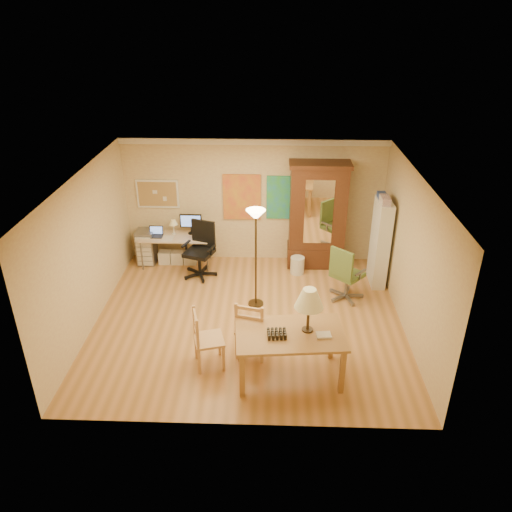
{
  "coord_description": "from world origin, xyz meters",
  "views": [
    {
      "loc": [
        0.41,
        -7.51,
        5.15
      ],
      "look_at": [
        0.13,
        0.3,
        1.16
      ],
      "focal_mm": 35.0,
      "sensor_mm": 36.0,
      "label": 1
    }
  ],
  "objects_px": {
    "office_chair_black": "(200,262)",
    "armoire": "(317,222)",
    "bookshelf": "(380,243)",
    "dining_table": "(297,323)",
    "office_chair_green": "(345,285)",
    "computer_desk": "(178,246)"
  },
  "relations": [
    {
      "from": "office_chair_green",
      "to": "bookshelf",
      "type": "distance_m",
      "value": 1.15
    },
    {
      "from": "office_chair_black",
      "to": "armoire",
      "type": "height_order",
      "value": "armoire"
    },
    {
      "from": "armoire",
      "to": "office_chair_green",
      "type": "bearing_deg",
      "value": -71.48
    },
    {
      "from": "bookshelf",
      "to": "office_chair_green",
      "type": "bearing_deg",
      "value": -136.54
    },
    {
      "from": "dining_table",
      "to": "armoire",
      "type": "relative_size",
      "value": 0.73
    },
    {
      "from": "dining_table",
      "to": "office_chair_green",
      "type": "height_order",
      "value": "dining_table"
    },
    {
      "from": "dining_table",
      "to": "office_chair_green",
      "type": "distance_m",
      "value": 2.57
    },
    {
      "from": "armoire",
      "to": "computer_desk",
      "type": "bearing_deg",
      "value": -178.37
    },
    {
      "from": "armoire",
      "to": "bookshelf",
      "type": "xyz_separation_m",
      "value": [
        1.2,
        -0.74,
        -0.12
      ]
    },
    {
      "from": "office_chair_black",
      "to": "office_chair_green",
      "type": "relative_size",
      "value": 1.04
    },
    {
      "from": "office_chair_black",
      "to": "bookshelf",
      "type": "xyz_separation_m",
      "value": [
        3.63,
        -0.16,
        0.57
      ]
    },
    {
      "from": "dining_table",
      "to": "armoire",
      "type": "distance_m",
      "value": 3.73
    },
    {
      "from": "office_chair_green",
      "to": "armoire",
      "type": "relative_size",
      "value": 0.49
    },
    {
      "from": "computer_desk",
      "to": "office_chair_green",
      "type": "xyz_separation_m",
      "value": [
        3.46,
        -1.34,
        -0.11
      ]
    },
    {
      "from": "office_chair_green",
      "to": "bookshelf",
      "type": "relative_size",
      "value": 0.63
    },
    {
      "from": "dining_table",
      "to": "office_chair_green",
      "type": "bearing_deg",
      "value": 65.36
    },
    {
      "from": "office_chair_green",
      "to": "armoire",
      "type": "distance_m",
      "value": 1.65
    },
    {
      "from": "office_chair_black",
      "to": "bookshelf",
      "type": "bearing_deg",
      "value": -2.47
    },
    {
      "from": "office_chair_black",
      "to": "office_chair_green",
      "type": "bearing_deg",
      "value": -16.13
    },
    {
      "from": "armoire",
      "to": "bookshelf",
      "type": "height_order",
      "value": "armoire"
    },
    {
      "from": "bookshelf",
      "to": "office_chair_black",
      "type": "bearing_deg",
      "value": 177.53
    },
    {
      "from": "office_chair_black",
      "to": "office_chair_green",
      "type": "xyz_separation_m",
      "value": [
        2.91,
        -0.84,
        -0.01
      ]
    }
  ]
}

